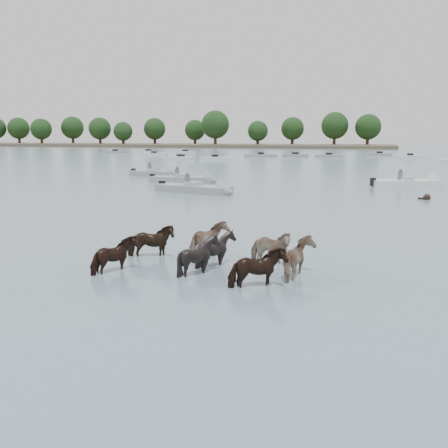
% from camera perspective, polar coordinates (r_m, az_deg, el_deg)
% --- Properties ---
extents(ground, '(400.00, 400.00, 0.00)m').
position_cam_1_polar(ground, '(13.60, -7.40, -5.94)').
color(ground, slate).
rests_on(ground, ground).
extents(shoreline, '(160.00, 30.00, 1.00)m').
position_cam_1_polar(shoreline, '(178.63, -7.68, 8.93)').
color(shoreline, '#4C4233').
rests_on(shoreline, ground).
extents(pony_herd, '(6.34, 4.45, 1.27)m').
position_cam_1_polar(pony_herd, '(14.25, -1.04, -3.43)').
color(pony_herd, black).
rests_on(pony_herd, ground).
extents(swimming_pony, '(0.72, 0.44, 0.44)m').
position_cam_1_polar(swimming_pony, '(32.01, 22.13, 2.81)').
color(swimming_pony, black).
rests_on(swimming_pony, ground).
extents(motorboat_a, '(5.78, 2.04, 1.92)m').
position_cam_1_polar(motorboat_a, '(40.58, -3.81, 5.08)').
color(motorboat_a, gray).
rests_on(motorboat_a, ground).
extents(motorboat_b, '(6.05, 3.09, 1.92)m').
position_cam_1_polar(motorboat_b, '(32.97, -2.45, 3.95)').
color(motorboat_b, gray).
rests_on(motorboat_b, ground).
extents(motorboat_c, '(5.70, 3.53, 1.92)m').
position_cam_1_polar(motorboat_c, '(40.20, 21.07, 4.39)').
color(motorboat_c, silver).
rests_on(motorboat_c, ground).
extents(motorboat_f, '(5.17, 2.06, 1.92)m').
position_cam_1_polar(motorboat_f, '(47.32, -7.29, 5.73)').
color(motorboat_f, gray).
rests_on(motorboat_f, ground).
extents(distant_flotilla, '(105.92, 29.15, 0.93)m').
position_cam_1_polar(distant_flotilla, '(90.23, 13.75, 7.57)').
color(distant_flotilla, gray).
rests_on(distant_flotilla, ground).
extents(treeline, '(147.01, 18.92, 11.96)m').
position_cam_1_polar(treeline, '(179.11, -7.46, 10.85)').
color(treeline, '#382619').
rests_on(treeline, ground).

